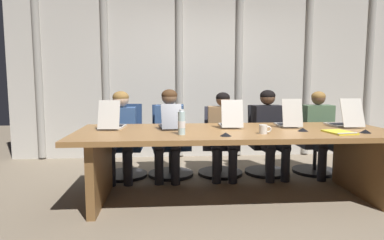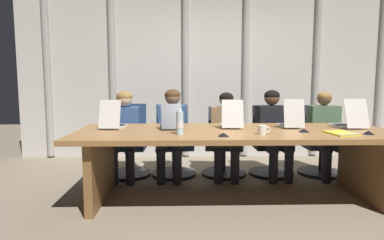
# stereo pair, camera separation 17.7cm
# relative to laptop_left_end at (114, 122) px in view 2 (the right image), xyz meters

# --- Properties ---
(ground_plane) EXTENTS (12.85, 12.85, 0.00)m
(ground_plane) POSITION_rel_laptop_left_end_xyz_m (1.30, -0.22, -0.80)
(ground_plane) COLOR #7F705B
(conference_table) EXTENTS (3.31, 1.19, 0.74)m
(conference_table) POSITION_rel_laptop_left_end_xyz_m (1.30, -0.22, -0.22)
(conference_table) COLOR olive
(conference_table) RESTS_ON ground_plane
(curtain_backdrop) EXTENTS (6.43, 0.17, 2.69)m
(curtain_backdrop) POSITION_rel_laptop_left_end_xyz_m (1.30, 1.88, 0.54)
(curtain_backdrop) COLOR beige
(curtain_backdrop) RESTS_ON ground_plane
(laptop_left_end) EXTENTS (0.25, 0.45, 0.31)m
(laptop_left_end) POSITION_rel_laptop_left_end_xyz_m (0.00, 0.00, 0.00)
(laptop_left_end) COLOR beige
(laptop_left_end) RESTS_ON conference_table
(laptop_left_mid) EXTENTS (0.26, 0.47, 0.27)m
(laptop_left_mid) POSITION_rel_laptop_left_end_xyz_m (0.63, -0.03, -0.01)
(laptop_left_mid) COLOR #2D2D33
(laptop_left_mid) RESTS_ON conference_table
(laptop_center) EXTENTS (0.26, 0.45, 0.31)m
(laptop_center) POSITION_rel_laptop_left_end_xyz_m (1.31, 0.02, -0.00)
(laptop_center) COLOR beige
(laptop_center) RESTS_ON conference_table
(laptop_right_mid) EXTENTS (0.24, 0.43, 0.32)m
(laptop_right_mid) POSITION_rel_laptop_left_end_xyz_m (1.97, -0.00, 0.00)
(laptop_right_mid) COLOR beige
(laptop_right_mid) RESTS_ON conference_table
(laptop_right_end) EXTENTS (0.26, 0.47, 0.32)m
(laptop_right_end) POSITION_rel_laptop_left_end_xyz_m (2.61, -0.04, 0.00)
(laptop_right_end) COLOR beige
(laptop_right_end) RESTS_ON conference_table
(office_chair_left_end) EXTENTS (0.60, 0.60, 0.95)m
(office_chair_left_end) POSITION_rel_laptop_left_end_xyz_m (0.03, 0.77, -0.45)
(office_chair_left_end) COLOR navy
(office_chair_left_end) RESTS_ON ground_plane
(office_chair_left_mid) EXTENTS (0.60, 0.60, 0.94)m
(office_chair_left_mid) POSITION_rel_laptop_left_end_xyz_m (0.63, 0.76, -0.46)
(office_chair_left_mid) COLOR navy
(office_chair_left_mid) RESTS_ON ground_plane
(office_chair_center) EXTENTS (0.60, 0.60, 0.91)m
(office_chair_center) POSITION_rel_laptop_left_end_xyz_m (1.32, 0.76, -0.47)
(office_chair_center) COLOR #2D2D38
(office_chair_center) RESTS_ON ground_plane
(office_chair_right_mid) EXTENTS (0.60, 0.60, 0.92)m
(office_chair_right_mid) POSITION_rel_laptop_left_end_xyz_m (1.96, 0.76, -0.46)
(office_chair_right_mid) COLOR black
(office_chair_right_mid) RESTS_ON ground_plane
(office_chair_right_end) EXTENTS (0.60, 0.60, 0.92)m
(office_chair_right_end) POSITION_rel_laptop_left_end_xyz_m (2.63, 0.76, -0.46)
(office_chair_right_end) COLOR #2D2D38
(office_chair_right_end) RESTS_ON ground_plane
(person_left_end) EXTENTS (0.40, 0.56, 1.13)m
(person_left_end) POSITION_rel_laptop_left_end_xyz_m (0.01, 0.61, -0.16)
(person_left_end) COLOR #335184
(person_left_end) RESTS_ON ground_plane
(person_left_mid) EXTENTS (0.41, 0.57, 1.15)m
(person_left_mid) POSITION_rel_laptop_left_end_xyz_m (0.62, 0.61, -0.15)
(person_left_mid) COLOR #335184
(person_left_mid) RESTS_ON ground_plane
(person_center) EXTENTS (0.43, 0.57, 1.11)m
(person_center) POSITION_rel_laptop_left_end_xyz_m (1.33, 0.60, -0.18)
(person_center) COLOR olive
(person_center) RESTS_ON ground_plane
(person_right_mid) EXTENTS (0.43, 0.57, 1.14)m
(person_right_mid) POSITION_rel_laptop_left_end_xyz_m (1.94, 0.61, -0.15)
(person_right_mid) COLOR black
(person_right_mid) RESTS_ON ground_plane
(person_right_end) EXTENTS (0.40, 0.55, 1.12)m
(person_right_end) POSITION_rel_laptop_left_end_xyz_m (2.64, 0.60, -0.17)
(person_right_end) COLOR #4C6B4C
(person_right_end) RESTS_ON ground_plane
(water_bottle_primary) EXTENTS (0.07, 0.07, 0.24)m
(water_bottle_primary) POSITION_rel_laptop_left_end_xyz_m (0.73, -0.50, 0.05)
(water_bottle_primary) COLOR silver
(water_bottle_primary) RESTS_ON conference_table
(coffee_mug_near) EXTENTS (0.12, 0.08, 0.09)m
(coffee_mug_near) POSITION_rel_laptop_left_end_xyz_m (1.53, -0.51, -0.02)
(coffee_mug_near) COLOR white
(coffee_mug_near) RESTS_ON conference_table
(conference_mic_left_side) EXTENTS (0.11, 0.11, 0.03)m
(conference_mic_left_side) POSITION_rel_laptop_left_end_xyz_m (1.99, -0.37, -0.04)
(conference_mic_left_side) COLOR black
(conference_mic_left_side) RESTS_ON conference_table
(conference_mic_middle) EXTENTS (0.11, 0.11, 0.03)m
(conference_mic_middle) POSITION_rel_laptop_left_end_xyz_m (2.56, -0.53, -0.04)
(conference_mic_middle) COLOR black
(conference_mic_middle) RESTS_ON conference_table
(conference_mic_right_side) EXTENTS (0.11, 0.11, 0.03)m
(conference_mic_right_side) POSITION_rel_laptop_left_end_xyz_m (1.14, -0.61, -0.04)
(conference_mic_right_side) COLOR black
(conference_mic_right_side) RESTS_ON conference_table
(spiral_notepad) EXTENTS (0.26, 0.33, 0.03)m
(spiral_notepad) POSITION_rel_laptop_left_end_xyz_m (2.30, -0.52, -0.05)
(spiral_notepad) COLOR yellow
(spiral_notepad) RESTS_ON conference_table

